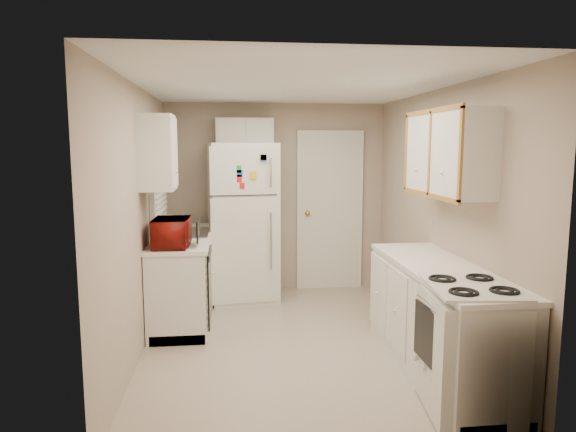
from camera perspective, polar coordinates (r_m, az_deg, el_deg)
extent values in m
plane|color=#BDAB95|center=(5.07, 0.65, -13.78)|extent=(3.80, 3.80, 0.00)
plane|color=white|center=(4.74, 0.69, 14.30)|extent=(3.80, 3.80, 0.00)
plane|color=tan|center=(4.79, -16.18, -0.46)|extent=(3.80, 3.80, 0.00)
plane|color=tan|center=(5.12, 16.42, 0.04)|extent=(3.80, 3.80, 0.00)
plane|color=tan|center=(6.63, -1.34, 2.05)|extent=(2.80, 2.80, 0.00)
plane|color=tan|center=(2.91, 5.27, -5.37)|extent=(2.80, 2.80, 0.00)
cube|color=silver|center=(5.77, -11.44, -6.53)|extent=(0.60, 1.80, 0.90)
cube|color=black|center=(5.17, -8.80, -7.71)|extent=(0.03, 0.58, 0.72)
cube|color=gray|center=(5.84, -11.42, -2.26)|extent=(0.54, 0.74, 0.16)
imported|color=maroon|center=(5.05, -12.80, -1.66)|extent=(0.50, 0.28, 0.33)
imported|color=white|center=(6.26, -11.56, -0.30)|extent=(0.08, 0.09, 0.16)
cube|color=silver|center=(5.78, -14.19, 4.95)|extent=(0.10, 0.98, 1.08)
cube|color=silver|center=(4.94, -14.29, 6.83)|extent=(0.30, 0.45, 0.70)
cube|color=silver|center=(6.26, -5.06, -0.64)|extent=(0.86, 0.84, 1.90)
cube|color=silver|center=(6.43, -4.84, 8.98)|extent=(0.70, 0.30, 0.40)
cube|color=silver|center=(6.71, 4.66, 0.55)|extent=(0.86, 0.06, 2.08)
cube|color=silver|center=(4.45, 16.45, -11.03)|extent=(0.60, 2.00, 0.90)
cube|color=silver|center=(3.91, 19.43, -14.18)|extent=(0.65, 0.77, 0.86)
cube|color=silver|center=(4.56, 17.39, 6.66)|extent=(0.30, 1.20, 0.70)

